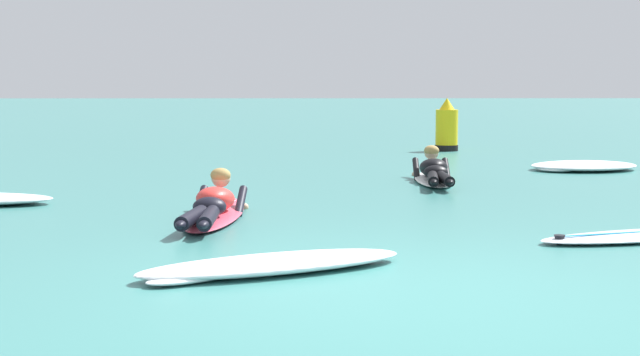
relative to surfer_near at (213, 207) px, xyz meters
name	(u,v)px	position (x,y,z in m)	size (l,w,h in m)	color
ground_plane	(344,162)	(1.65, 6.80, -0.14)	(120.00, 120.00, 0.00)	#387A75
surfer_near	(213,207)	(0.00, 0.00, 0.00)	(0.68, 2.62, 0.53)	#E54C66
surfer_far	(434,173)	(2.78, 3.48, 0.01)	(0.65, 2.53, 0.55)	white
whitewater_front	(584,166)	(5.45, 5.27, -0.07)	(1.93, 1.50, 0.14)	white
whitewater_mid_left	(273,264)	(0.70, -2.64, -0.08)	(2.18, 1.41, 0.13)	white
channel_marker_buoy	(447,130)	(3.88, 9.43, 0.30)	(0.48, 0.48, 1.08)	yellow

